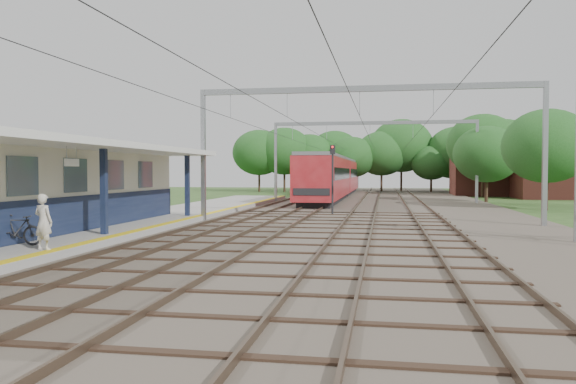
# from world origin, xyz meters

# --- Properties ---
(ground) EXTENTS (160.00, 160.00, 0.00)m
(ground) POSITION_xyz_m (0.00, 0.00, 0.00)
(ground) COLOR #2D4C1E
(ground) RESTS_ON ground
(ballast_bed) EXTENTS (18.00, 90.00, 0.10)m
(ballast_bed) POSITION_xyz_m (4.00, 30.00, 0.05)
(ballast_bed) COLOR #473D33
(ballast_bed) RESTS_ON ground
(platform) EXTENTS (5.00, 52.00, 0.35)m
(platform) POSITION_xyz_m (-7.50, 14.00, 0.17)
(platform) COLOR gray
(platform) RESTS_ON ground
(yellow_stripe) EXTENTS (0.45, 52.00, 0.01)m
(yellow_stripe) POSITION_xyz_m (-5.25, 14.00, 0.35)
(yellow_stripe) COLOR yellow
(yellow_stripe) RESTS_ON platform
(station_building) EXTENTS (3.41, 18.00, 3.40)m
(station_building) POSITION_xyz_m (-8.88, 7.00, 2.04)
(station_building) COLOR beige
(station_building) RESTS_ON platform
(canopy) EXTENTS (6.40, 20.00, 3.44)m
(canopy) POSITION_xyz_m (-7.77, 6.00, 3.64)
(canopy) COLOR #111B38
(canopy) RESTS_ON platform
(rail_tracks) EXTENTS (11.80, 88.00, 0.15)m
(rail_tracks) POSITION_xyz_m (1.50, 30.00, 0.18)
(rail_tracks) COLOR brown
(rail_tracks) RESTS_ON ballast_bed
(catenary_system) EXTENTS (17.22, 88.00, 7.00)m
(catenary_system) POSITION_xyz_m (3.39, 25.28, 5.51)
(catenary_system) COLOR gray
(catenary_system) RESTS_ON ground
(tree_band) EXTENTS (31.72, 30.88, 8.82)m
(tree_band) POSITION_xyz_m (3.84, 57.12, 4.92)
(tree_band) COLOR #382619
(tree_band) RESTS_ON ground
(house_near) EXTENTS (7.00, 6.12, 7.89)m
(house_near) POSITION_xyz_m (21.00, 46.00, 2.99)
(house_near) COLOR brown
(house_near) RESTS_ON ground
(house_far) EXTENTS (8.00, 6.12, 8.66)m
(house_far) POSITION_xyz_m (16.00, 52.00, 3.23)
(house_far) COLOR brown
(house_far) RESTS_ON ground
(person) EXTENTS (0.68, 0.51, 1.69)m
(person) POSITION_xyz_m (-5.60, 1.75, 1.19)
(person) COLOR beige
(person) RESTS_ON platform
(bicycle) EXTENTS (1.69, 0.64, 0.99)m
(bicycle) POSITION_xyz_m (-7.04, 2.53, 0.85)
(bicycle) COLOR black
(bicycle) RESTS_ON platform
(train) EXTENTS (3.04, 37.84, 3.98)m
(train) POSITION_xyz_m (-0.50, 43.70, 2.22)
(train) COLOR black
(train) RESTS_ON ballast_bed
(signal_post) EXTENTS (0.31, 0.27, 4.29)m
(signal_post) POSITION_xyz_m (1.35, 20.40, 2.69)
(signal_post) COLOR black
(signal_post) RESTS_ON ground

